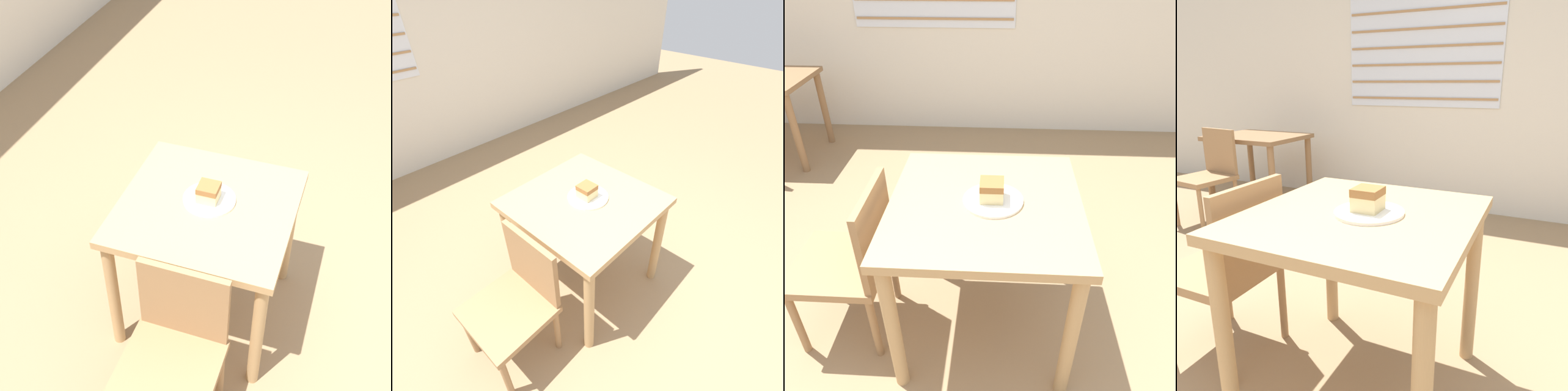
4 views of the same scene
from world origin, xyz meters
The scene contains 5 objects.
ground_plane centered at (0.00, 0.00, 0.00)m, with size 14.00×14.00×0.00m, color #997A56.
dining_table_near centered at (-0.01, 0.52, 0.64)m, with size 0.81×0.83×0.76m.
chair_near_window centered at (-0.62, 0.47, 0.46)m, with size 0.42×0.42×0.83m.
plate centered at (0.02, 0.52, 0.77)m, with size 0.25×0.25×0.01m.
cake_slice centered at (0.01, 0.52, 0.82)m, with size 0.10×0.10×0.08m.
Camera 1 is at (-1.85, -0.05, 2.48)m, focal length 50.00 mm.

